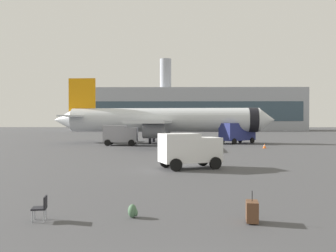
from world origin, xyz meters
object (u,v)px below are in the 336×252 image
service_truck (120,134)px  rolling_suitcase (252,211)px  traveller_backpack (133,211)px  safety_cone_far (168,149)px  airplane_at_gate (163,120)px  gate_chair (41,207)px  cargo_van (189,149)px  fuel_truck (237,132)px  safety_cone_mid (265,146)px  safety_cone_near (216,147)px

service_truck → rolling_suitcase: 39.74m
traveller_backpack → safety_cone_far: bearing=88.0°
airplane_at_gate → gate_chair: 44.30m
cargo_van → rolling_suitcase: size_ratio=4.38×
fuel_truck → safety_cone_mid: fuel_truck is taller
cargo_van → safety_cone_near: cargo_van is taller
rolling_suitcase → safety_cone_far: bearing=97.1°
cargo_van → traveller_backpack: cargo_van is taller
fuel_truck → safety_cone_mid: (1.77, -9.78, -1.48)m
airplane_at_gate → safety_cone_far: size_ratio=46.41×
cargo_van → safety_cone_near: 17.52m
safety_cone_mid → traveller_backpack: safety_cone_mid is taller
fuel_truck → rolling_suitcase: bearing=-99.7°
cargo_van → rolling_suitcase: (1.51, -13.77, -1.06)m
safety_cone_mid → cargo_van: bearing=-118.5°
service_truck → gate_chair: service_truck is taller
airplane_at_gate → safety_cone_near: 15.45m
fuel_truck → safety_cone_near: (-4.81, -12.35, -1.40)m
airplane_at_gate → rolling_suitcase: size_ratio=32.50×
rolling_suitcase → gate_chair: size_ratio=1.28×
fuel_truck → rolling_suitcase: 43.77m
rolling_suitcase → service_truck: bearing=105.1°
airplane_at_gate → gate_chair: airplane_at_gate is taller
safety_cone_near → safety_cone_mid: safety_cone_near is taller
cargo_van → safety_cone_mid: 22.32m
fuel_truck → cargo_van: size_ratio=1.28×
rolling_suitcase → traveller_backpack: rolling_suitcase is taller
fuel_truck → gate_chair: 45.45m
fuel_truck → safety_cone_mid: size_ratio=10.27×
fuel_truck → safety_cone_far: 19.82m
service_truck → safety_cone_mid: bearing=-14.4°
safety_cone_near → service_truck: bearing=149.5°
cargo_van → gate_chair: bearing=-113.1°
safety_cone_near → traveller_backpack: size_ratio=1.58×
service_truck → traveller_backpack: 38.29m
cargo_van → safety_cone_mid: (10.64, 19.58, -1.15)m
safety_cone_far → safety_cone_near: bearing=36.5°
safety_cone_near → gate_chair: gate_chair is taller
airplane_at_gate → gate_chair: (-2.99, -44.09, -3.16)m
service_truck → gate_chair: size_ratio=5.60×
airplane_at_gate → fuel_truck: airplane_at_gate is taller
airplane_at_gate → safety_cone_near: airplane_at_gate is taller
cargo_van → traveller_backpack: bearing=-101.4°
service_truck → gate_chair: bearing=-85.5°
safety_cone_far → traveller_backpack: 25.90m
fuel_truck → gate_chair: (-14.68, -43.00, -1.27)m
safety_cone_near → cargo_van: bearing=-103.4°
cargo_van → rolling_suitcase: bearing=-83.7°
safety_cone_near → safety_cone_far: size_ratio=0.98×
traveller_backpack → gate_chair: (-3.15, -0.46, 0.27)m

